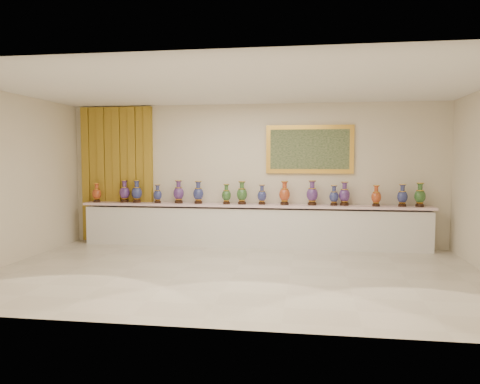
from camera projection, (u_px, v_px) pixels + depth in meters
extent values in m
plane|color=beige|center=(235.00, 273.00, 7.59)|extent=(8.00, 8.00, 0.00)
plane|color=beige|center=(254.00, 175.00, 9.95)|extent=(8.00, 0.00, 8.00)
plane|color=beige|center=(7.00, 179.00, 8.07)|extent=(0.00, 5.00, 5.00)
plane|color=white|center=(235.00, 86.00, 7.37)|extent=(8.00, 8.00, 0.00)
cube|color=#B48126|center=(117.00, 174.00, 10.34)|extent=(1.64, 0.14, 2.95)
cube|color=gold|center=(310.00, 149.00, 9.69)|extent=(1.80, 0.06, 1.00)
cube|color=#1A351E|center=(310.00, 149.00, 9.66)|extent=(1.62, 0.02, 0.82)
cube|color=white|center=(252.00, 228.00, 9.80)|extent=(7.20, 0.42, 0.81)
cube|color=#FFD6DD|center=(252.00, 205.00, 9.74)|extent=(7.28, 0.48, 0.05)
cylinder|color=black|center=(97.00, 201.00, 10.23)|extent=(0.15, 0.15, 0.04)
cone|color=gold|center=(97.00, 199.00, 10.22)|extent=(0.13, 0.13, 0.03)
ellipsoid|color=maroon|center=(97.00, 194.00, 10.21)|extent=(0.20, 0.20, 0.24)
cylinder|color=gold|center=(97.00, 189.00, 10.21)|extent=(0.13, 0.13, 0.01)
cylinder|color=maroon|center=(97.00, 187.00, 10.20)|extent=(0.08, 0.08, 0.09)
cone|color=maroon|center=(97.00, 184.00, 10.20)|extent=(0.13, 0.13, 0.03)
cylinder|color=gold|center=(97.00, 183.00, 10.20)|extent=(0.14, 0.14, 0.01)
cylinder|color=black|center=(125.00, 201.00, 10.19)|extent=(0.17, 0.17, 0.05)
cone|color=gold|center=(125.00, 199.00, 10.19)|extent=(0.15, 0.15, 0.03)
ellipsoid|color=#27134B|center=(125.00, 193.00, 10.18)|extent=(0.26, 0.26, 0.28)
cylinder|color=gold|center=(124.00, 187.00, 10.17)|extent=(0.15, 0.15, 0.01)
cylinder|color=#27134B|center=(124.00, 184.00, 10.17)|extent=(0.09, 0.09, 0.10)
cone|color=#27134B|center=(124.00, 181.00, 10.16)|extent=(0.15, 0.15, 0.04)
cylinder|color=gold|center=(124.00, 180.00, 10.16)|extent=(0.16, 0.16, 0.01)
cylinder|color=black|center=(137.00, 201.00, 10.13)|extent=(0.17, 0.17, 0.05)
cone|color=gold|center=(137.00, 199.00, 10.13)|extent=(0.15, 0.15, 0.03)
ellipsoid|color=#0C123E|center=(137.00, 193.00, 10.12)|extent=(0.26, 0.26, 0.28)
cylinder|color=gold|center=(137.00, 187.00, 10.11)|extent=(0.15, 0.15, 0.01)
cylinder|color=#0C123E|center=(137.00, 185.00, 10.10)|extent=(0.09, 0.09, 0.10)
cone|color=#0C123E|center=(137.00, 181.00, 10.10)|extent=(0.15, 0.15, 0.04)
cylinder|color=gold|center=(137.00, 180.00, 10.10)|extent=(0.16, 0.16, 0.01)
cylinder|color=black|center=(158.00, 202.00, 10.04)|extent=(0.14, 0.14, 0.04)
cone|color=gold|center=(158.00, 200.00, 10.03)|extent=(0.12, 0.12, 0.03)
ellipsoid|color=#0C123E|center=(158.00, 195.00, 10.03)|extent=(0.22, 0.22, 0.23)
cylinder|color=gold|center=(158.00, 190.00, 10.02)|extent=(0.13, 0.13, 0.01)
cylinder|color=#0C123E|center=(158.00, 188.00, 10.02)|extent=(0.07, 0.07, 0.08)
cone|color=#0C123E|center=(157.00, 185.00, 10.01)|extent=(0.13, 0.13, 0.03)
cylinder|color=gold|center=(157.00, 185.00, 10.01)|extent=(0.13, 0.13, 0.01)
cylinder|color=black|center=(179.00, 202.00, 9.99)|extent=(0.17, 0.17, 0.05)
cone|color=gold|center=(179.00, 200.00, 9.98)|extent=(0.15, 0.15, 0.03)
ellipsoid|color=#27134B|center=(179.00, 193.00, 9.97)|extent=(0.25, 0.25, 0.28)
cylinder|color=gold|center=(179.00, 188.00, 9.96)|extent=(0.15, 0.15, 0.01)
cylinder|color=#27134B|center=(179.00, 185.00, 9.96)|extent=(0.09, 0.09, 0.10)
cone|color=#27134B|center=(179.00, 181.00, 9.96)|extent=(0.15, 0.15, 0.04)
cylinder|color=gold|center=(179.00, 181.00, 9.95)|extent=(0.16, 0.16, 0.01)
cylinder|color=black|center=(198.00, 202.00, 9.90)|extent=(0.17, 0.17, 0.05)
cone|color=gold|center=(198.00, 200.00, 9.90)|extent=(0.15, 0.15, 0.03)
ellipsoid|color=#0C123E|center=(198.00, 194.00, 9.89)|extent=(0.27, 0.27, 0.27)
cylinder|color=gold|center=(198.00, 188.00, 9.88)|extent=(0.15, 0.15, 0.01)
cylinder|color=#0C123E|center=(198.00, 185.00, 9.88)|extent=(0.09, 0.09, 0.10)
cone|color=#0C123E|center=(198.00, 182.00, 9.87)|extent=(0.15, 0.15, 0.04)
cylinder|color=gold|center=(198.00, 181.00, 9.87)|extent=(0.16, 0.16, 0.01)
cylinder|color=black|center=(226.00, 203.00, 9.79)|extent=(0.15, 0.15, 0.04)
cone|color=gold|center=(226.00, 201.00, 9.79)|extent=(0.13, 0.13, 0.03)
ellipsoid|color=black|center=(226.00, 195.00, 9.78)|extent=(0.23, 0.23, 0.24)
cylinder|color=gold|center=(226.00, 190.00, 9.77)|extent=(0.13, 0.13, 0.01)
cylinder|color=black|center=(226.00, 188.00, 9.77)|extent=(0.08, 0.08, 0.09)
cone|color=black|center=(226.00, 185.00, 9.76)|extent=(0.13, 0.13, 0.03)
cylinder|color=gold|center=(226.00, 184.00, 9.76)|extent=(0.14, 0.14, 0.01)
cylinder|color=black|center=(242.00, 203.00, 9.75)|extent=(0.17, 0.17, 0.05)
cone|color=gold|center=(242.00, 201.00, 9.75)|extent=(0.15, 0.15, 0.03)
ellipsoid|color=black|center=(242.00, 194.00, 9.74)|extent=(0.24, 0.24, 0.28)
cylinder|color=gold|center=(242.00, 189.00, 9.73)|extent=(0.15, 0.15, 0.01)
cylinder|color=black|center=(242.00, 186.00, 9.72)|extent=(0.09, 0.09, 0.10)
cone|color=black|center=(242.00, 182.00, 9.72)|extent=(0.15, 0.15, 0.04)
cylinder|color=gold|center=(242.00, 182.00, 9.72)|extent=(0.16, 0.16, 0.01)
cylinder|color=black|center=(262.00, 203.00, 9.72)|extent=(0.14, 0.14, 0.04)
cone|color=gold|center=(262.00, 201.00, 9.72)|extent=(0.13, 0.13, 0.03)
ellipsoid|color=#0C123E|center=(262.00, 196.00, 9.71)|extent=(0.21, 0.21, 0.24)
cylinder|color=gold|center=(262.00, 191.00, 9.70)|extent=(0.13, 0.13, 0.01)
cylinder|color=#0C123E|center=(262.00, 189.00, 9.70)|extent=(0.08, 0.08, 0.09)
cone|color=#0C123E|center=(262.00, 186.00, 9.69)|extent=(0.13, 0.13, 0.03)
cylinder|color=gold|center=(262.00, 185.00, 9.69)|extent=(0.13, 0.13, 0.01)
cylinder|color=black|center=(284.00, 204.00, 9.64)|extent=(0.17, 0.17, 0.05)
cone|color=gold|center=(285.00, 201.00, 9.64)|extent=(0.15, 0.15, 0.03)
ellipsoid|color=maroon|center=(285.00, 194.00, 9.63)|extent=(0.24, 0.24, 0.28)
cylinder|color=gold|center=(285.00, 189.00, 9.62)|extent=(0.15, 0.15, 0.01)
cylinder|color=maroon|center=(285.00, 186.00, 9.62)|extent=(0.09, 0.09, 0.10)
cone|color=maroon|center=(285.00, 182.00, 9.61)|extent=(0.15, 0.15, 0.04)
cylinder|color=gold|center=(285.00, 181.00, 9.61)|extent=(0.16, 0.16, 0.01)
cylinder|color=black|center=(312.00, 204.00, 9.56)|extent=(0.18, 0.18, 0.05)
cone|color=gold|center=(312.00, 201.00, 9.56)|extent=(0.16, 0.16, 0.03)
ellipsoid|color=#27134B|center=(312.00, 194.00, 9.55)|extent=(0.29, 0.29, 0.29)
cylinder|color=gold|center=(312.00, 188.00, 9.54)|extent=(0.16, 0.16, 0.01)
cylinder|color=#27134B|center=(312.00, 185.00, 9.54)|extent=(0.09, 0.09, 0.11)
cone|color=#27134B|center=(312.00, 182.00, 9.53)|extent=(0.16, 0.16, 0.04)
cylinder|color=gold|center=(312.00, 181.00, 9.53)|extent=(0.16, 0.16, 0.01)
cylinder|color=black|center=(334.00, 204.00, 9.50)|extent=(0.14, 0.14, 0.04)
cone|color=gold|center=(334.00, 202.00, 9.50)|extent=(0.13, 0.13, 0.03)
ellipsoid|color=#0C123E|center=(334.00, 197.00, 9.49)|extent=(0.24, 0.24, 0.24)
cylinder|color=gold|center=(334.00, 192.00, 9.48)|extent=(0.13, 0.13, 0.01)
cylinder|color=#0C123E|center=(334.00, 189.00, 9.48)|extent=(0.08, 0.08, 0.09)
cone|color=#0C123E|center=(334.00, 186.00, 9.47)|extent=(0.13, 0.13, 0.03)
cylinder|color=gold|center=(334.00, 186.00, 9.47)|extent=(0.13, 0.13, 0.01)
cylinder|color=black|center=(344.00, 204.00, 9.49)|extent=(0.17, 0.17, 0.05)
cone|color=gold|center=(344.00, 202.00, 9.48)|extent=(0.15, 0.15, 0.03)
ellipsoid|color=#27134B|center=(344.00, 195.00, 9.47)|extent=(0.28, 0.28, 0.28)
cylinder|color=gold|center=(345.00, 189.00, 9.47)|extent=(0.15, 0.15, 0.01)
cylinder|color=#27134B|center=(345.00, 186.00, 9.46)|extent=(0.09, 0.09, 0.10)
cone|color=#27134B|center=(345.00, 183.00, 9.46)|extent=(0.15, 0.15, 0.04)
cylinder|color=gold|center=(345.00, 182.00, 9.45)|extent=(0.16, 0.16, 0.01)
cylinder|color=black|center=(376.00, 205.00, 9.35)|extent=(0.15, 0.15, 0.04)
cone|color=gold|center=(376.00, 203.00, 9.34)|extent=(0.13, 0.13, 0.03)
ellipsoid|color=maroon|center=(376.00, 197.00, 9.33)|extent=(0.20, 0.20, 0.24)
cylinder|color=gold|center=(376.00, 192.00, 9.33)|extent=(0.13, 0.13, 0.01)
cylinder|color=maroon|center=(376.00, 189.00, 9.32)|extent=(0.08, 0.08, 0.09)
cone|color=maroon|center=(376.00, 186.00, 9.32)|extent=(0.13, 0.13, 0.03)
cylinder|color=gold|center=(376.00, 185.00, 9.32)|extent=(0.14, 0.14, 0.01)
cylinder|color=black|center=(402.00, 205.00, 9.30)|extent=(0.16, 0.16, 0.04)
cone|color=gold|center=(402.00, 203.00, 9.30)|extent=(0.14, 0.14, 0.03)
ellipsoid|color=#0C123E|center=(402.00, 197.00, 9.29)|extent=(0.21, 0.21, 0.26)
cylinder|color=gold|center=(403.00, 191.00, 9.28)|extent=(0.14, 0.14, 0.01)
cylinder|color=#0C123E|center=(403.00, 189.00, 9.27)|extent=(0.08, 0.08, 0.09)
cone|color=#0C123E|center=(403.00, 185.00, 9.27)|extent=(0.14, 0.14, 0.03)
cylinder|color=gold|center=(403.00, 184.00, 9.27)|extent=(0.14, 0.14, 0.01)
cylinder|color=black|center=(420.00, 206.00, 9.24)|extent=(0.17, 0.17, 0.05)
cone|color=gold|center=(420.00, 203.00, 9.24)|extent=(0.15, 0.15, 0.03)
ellipsoid|color=black|center=(420.00, 196.00, 9.23)|extent=(0.23, 0.23, 0.28)
cylinder|color=gold|center=(420.00, 190.00, 9.22)|extent=(0.15, 0.15, 0.01)
cylinder|color=black|center=(420.00, 187.00, 9.22)|extent=(0.09, 0.09, 0.10)
cone|color=black|center=(420.00, 184.00, 9.21)|extent=(0.15, 0.15, 0.04)
cylinder|color=gold|center=(420.00, 183.00, 9.21)|extent=(0.16, 0.16, 0.01)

